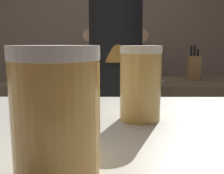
{
  "coord_description": "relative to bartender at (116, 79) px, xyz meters",
  "views": [
    {
      "loc": [
        0.19,
        -1.42,
        1.21
      ],
      "look_at": [
        0.19,
        -0.75,
        1.09
      ],
      "focal_mm": 42.0,
      "sensor_mm": 36.0,
      "label": 1
    }
  ],
  "objects": [
    {
      "name": "prep_counter",
      "position": [
        0.14,
        0.46,
        -0.53
      ],
      "size": [
        2.1,
        0.6,
        0.9
      ],
      "primitive_type": "cube",
      "color": "brown",
      "rests_on": "ground"
    },
    {
      "name": "bottle_vinegar",
      "position": [
        -0.18,
        1.73,
        0.31
      ],
      "size": [
        0.08,
        0.08,
        0.27
      ],
      "color": "red",
      "rests_on": "back_shelf"
    },
    {
      "name": "back_shelf",
      "position": [
        -0.04,
        1.65,
        -0.39
      ],
      "size": [
        0.81,
        0.36,
        1.18
      ],
      "primitive_type": "cube",
      "color": "#3C3943",
      "rests_on": "ground"
    },
    {
      "name": "knife_block",
      "position": [
        0.66,
        0.52,
        0.03
      ],
      "size": [
        0.1,
        0.08,
        0.29
      ],
      "color": "olive",
      "rests_on": "prep_counter"
    },
    {
      "name": "bottle_olive_oil",
      "position": [
        0.05,
        1.63,
        0.27
      ],
      "size": [
        0.07,
        0.07,
        0.18
      ],
      "color": "red",
      "rests_on": "back_shelf"
    },
    {
      "name": "mixing_bowl",
      "position": [
        -0.63,
        0.39,
        -0.05
      ],
      "size": [
        0.17,
        0.17,
        0.05
      ],
      "primitive_type": "cylinder",
      "color": "slate",
      "rests_on": "prep_counter"
    },
    {
      "name": "bartender",
      "position": [
        0.0,
        0.0,
        0.0
      ],
      "size": [
        0.44,
        0.52,
        1.69
      ],
      "rotation": [
        0.0,
        0.0,
        1.63
      ],
      "color": "#2F2B40",
      "rests_on": "ground"
    },
    {
      "name": "pint_glass_near",
      "position": [
        0.03,
        -1.24,
        0.16
      ],
      "size": [
        0.07,
        0.07,
        0.13
      ],
      "color": "#DDB15B",
      "rests_on": "bar_counter"
    },
    {
      "name": "bottle_hot_sauce",
      "position": [
        -0.12,
        1.62,
        0.29
      ],
      "size": [
        0.06,
        0.06,
        0.21
      ],
      "color": "#468E2C",
      "rests_on": "back_shelf"
    },
    {
      "name": "pint_glass_far",
      "position": [
        -0.07,
        -1.45,
        0.16
      ],
      "size": [
        0.08,
        0.08,
        0.13
      ],
      "color": "#E2A94D",
      "rests_on": "bar_counter"
    },
    {
      "name": "wall_back",
      "position": [
        -0.21,
        1.93,
        0.37
      ],
      "size": [
        5.2,
        0.1,
        2.7
      ],
      "primitive_type": "cube",
      "color": "gray",
      "rests_on": "ground"
    },
    {
      "name": "chefs_knife",
      "position": [
        0.28,
        0.41,
        -0.07
      ],
      "size": [
        0.24,
        0.07,
        0.01
      ],
      "primitive_type": "cube",
      "rotation": [
        0.0,
        0.0,
        0.18
      ],
      "color": "silver",
      "rests_on": "prep_counter"
    }
  ]
}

